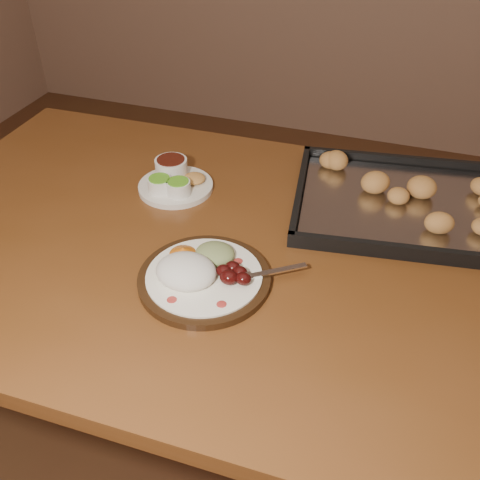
% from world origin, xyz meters
% --- Properties ---
extents(ground, '(4.00, 4.00, 0.00)m').
position_xyz_m(ground, '(0.00, 0.00, 0.00)').
color(ground, '#53351C').
rests_on(ground, ground).
extents(dining_table, '(1.51, 0.92, 0.75)m').
position_xyz_m(dining_table, '(0.03, -0.03, 0.65)').
color(dining_table, brown).
rests_on(dining_table, ground).
extents(dinner_plate, '(0.30, 0.25, 0.06)m').
position_xyz_m(dinner_plate, '(0.00, -0.15, 0.77)').
color(dinner_plate, black).
rests_on(dinner_plate, dining_table).
extents(condiment_saucer, '(0.17, 0.17, 0.06)m').
position_xyz_m(condiment_saucer, '(-0.18, 0.12, 0.77)').
color(condiment_saucer, silver).
rests_on(condiment_saucer, dining_table).
extents(baking_tray, '(0.55, 0.44, 0.05)m').
position_xyz_m(baking_tray, '(0.35, 0.21, 0.77)').
color(baking_tray, black).
rests_on(baking_tray, dining_table).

